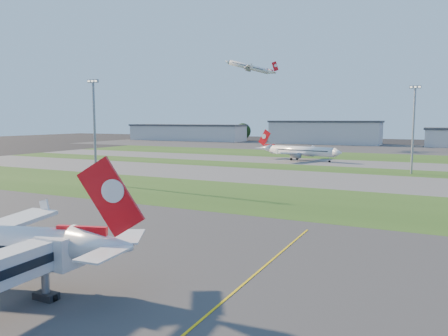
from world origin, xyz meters
The scene contains 18 objects.
ground centered at (0.00, 0.00, 0.00)m, with size 700.00×700.00×0.00m, color black.
apron_near centered at (0.00, 0.00, 0.01)m, with size 300.00×70.00×0.01m, color #333335.
grass_strip_a centered at (0.00, 52.00, 0.01)m, with size 300.00×34.00×0.01m, color #254517.
taxiway_a centered at (0.00, 85.00, 0.01)m, with size 300.00×32.00×0.01m, color #515154.
grass_strip_b centered at (0.00, 110.00, 0.01)m, with size 300.00×18.00×0.01m, color #254517.
taxiway_b centered at (0.00, 132.00, 0.01)m, with size 300.00×26.00×0.01m, color #515154.
grass_strip_c centered at (0.00, 165.00, 0.01)m, with size 300.00×40.00×0.01m, color #254517.
apron_far centered at (0.00, 225.00, 0.01)m, with size 400.00×80.00×0.01m, color #333335.
yellow_line centered at (5.00, 0.00, 0.00)m, with size 0.25×60.00×0.02m, color gold.
airliner_taxiing centered at (-26.29, 134.80, 3.74)m, with size 33.67×28.23×10.66m.
airliner_departing centered at (-79.73, 209.58, 46.47)m, with size 28.01×23.64×9.07m.
light_mast_west centered at (-55.00, 52.00, 14.81)m, with size 3.20×0.70×25.80m.
light_mast_centre centered at (15.00, 108.00, 14.81)m, with size 3.20×0.70×25.80m.
hangar_far_west centered at (-150.00, 255.00, 6.14)m, with size 91.80×23.00×12.20m.
hangar_west centered at (-45.00, 255.00, 7.64)m, with size 71.40×23.00×15.20m.
tree_far_west centered at (-190.00, 268.00, 6.49)m, with size 11.00×11.00×12.00m.
tree_west centered at (-110.00, 270.00, 7.14)m, with size 12.10×12.10×13.20m.
tree_mid_west centered at (-20.00, 266.00, 5.84)m, with size 9.90×9.90×10.80m.
Camera 1 is at (21.35, -31.28, 16.15)m, focal length 35.00 mm.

